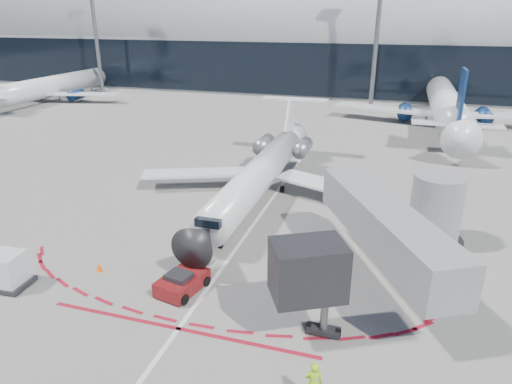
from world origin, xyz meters
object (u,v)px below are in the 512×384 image
(regional_jet, at_px, (262,171))
(ramp_worker, at_px, (313,383))
(uld_container, at_px, (7,271))
(pushback_tug, at_px, (182,282))

(regional_jet, height_order, ramp_worker, regional_jet)
(ramp_worker, relative_size, uld_container, 0.85)
(uld_container, bearing_deg, regional_jet, 57.58)
(pushback_tug, relative_size, ramp_worker, 2.43)
(pushback_tug, bearing_deg, ramp_worker, -21.70)
(ramp_worker, bearing_deg, regional_jet, -84.16)
(regional_jet, distance_m, uld_container, 19.71)
(regional_jet, bearing_deg, uld_container, -119.30)
(regional_jet, height_order, uld_container, regional_jet)
(regional_jet, xyz_separation_m, uld_container, (-9.63, -17.16, -1.19))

